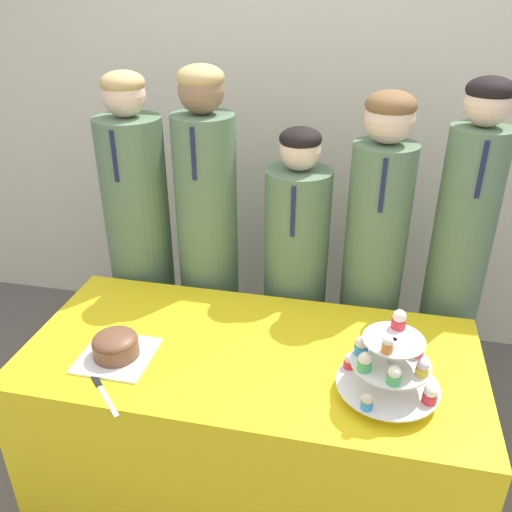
% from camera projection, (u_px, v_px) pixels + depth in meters
% --- Properties ---
extents(wall_back, '(9.00, 0.06, 2.70)m').
position_uv_depth(wall_back, '(306.00, 104.00, 2.89)').
color(wall_back, beige).
rests_on(wall_back, ground_plane).
extents(table, '(1.69, 0.79, 0.72)m').
position_uv_depth(table, '(251.00, 422.00, 2.19)').
color(table, yellow).
rests_on(table, ground_plane).
extents(round_cake, '(0.26, 0.26, 0.10)m').
position_uv_depth(round_cake, '(116.00, 346.00, 1.97)').
color(round_cake, white).
rests_on(round_cake, table).
extents(cake_knife, '(0.18, 0.18, 0.01)m').
position_uv_depth(cake_knife, '(100.00, 388.00, 1.84)').
color(cake_knife, silver).
rests_on(cake_knife, table).
extents(cupcake_stand, '(0.34, 0.34, 0.29)m').
position_uv_depth(cupcake_stand, '(391.00, 364.00, 1.75)').
color(cupcake_stand, silver).
rests_on(cupcake_stand, table).
extents(student_0, '(0.30, 0.31, 1.61)m').
position_uv_depth(student_0, '(141.00, 252.00, 2.63)').
color(student_0, '#567556').
rests_on(student_0, ground_plane).
extents(student_1, '(0.28, 0.28, 1.65)m').
position_uv_depth(student_1, '(209.00, 253.00, 2.55)').
color(student_1, '#567556').
rests_on(student_1, ground_plane).
extents(student_2, '(0.29, 0.29, 1.42)m').
position_uv_depth(student_2, '(295.00, 286.00, 2.53)').
color(student_2, '#567556').
rests_on(student_2, ground_plane).
extents(student_3, '(0.27, 0.27, 1.58)m').
position_uv_depth(student_3, '(372.00, 275.00, 2.42)').
color(student_3, '#567556').
rests_on(student_3, ground_plane).
extents(student_4, '(0.24, 0.25, 1.64)m').
position_uv_depth(student_4, '(454.00, 277.00, 2.34)').
color(student_4, '#567556').
rests_on(student_4, ground_plane).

